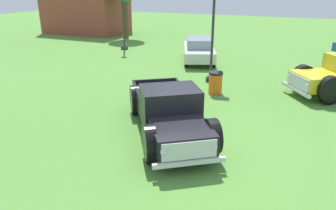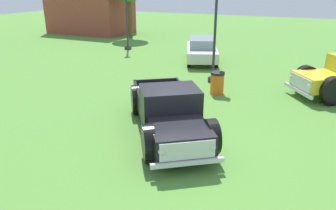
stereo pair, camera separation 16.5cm
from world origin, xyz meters
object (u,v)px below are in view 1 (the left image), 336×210
object	(u,v)px
pickup_truck_foreground	(171,114)
lamp_post_near	(123,15)
sedan_distant_b	(199,49)
trash_can	(215,83)
lamp_post_far	(213,33)

from	to	relation	value
pickup_truck_foreground	lamp_post_near	distance (m)	14.25
sedan_distant_b	trash_can	xyz separation A→B (m)	(2.55, -5.48, -0.25)
sedan_distant_b	trash_can	size ratio (longest dim) A/B	4.73
lamp_post_near	trash_can	distance (m)	11.11
lamp_post_far	trash_can	xyz separation A→B (m)	(0.68, -1.66, -1.79)
pickup_truck_foreground	lamp_post_near	xyz separation A→B (m)	(-8.35, 11.43, 1.65)
sedan_distant_b	lamp_post_far	distance (m)	4.52
sedan_distant_b	lamp_post_far	world-z (taller)	lamp_post_far
lamp_post_far	lamp_post_near	bearing A→B (deg)	146.17
pickup_truck_foreground	sedan_distant_b	xyz separation A→B (m)	(-2.40, 10.02, -0.01)
sedan_distant_b	lamp_post_near	bearing A→B (deg)	166.60
lamp_post_near	trash_can	world-z (taller)	lamp_post_near
pickup_truck_foreground	trash_can	bearing A→B (deg)	88.07
lamp_post_far	trash_can	distance (m)	2.54
sedan_distant_b	lamp_post_near	size ratio (longest dim) A/B	0.99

